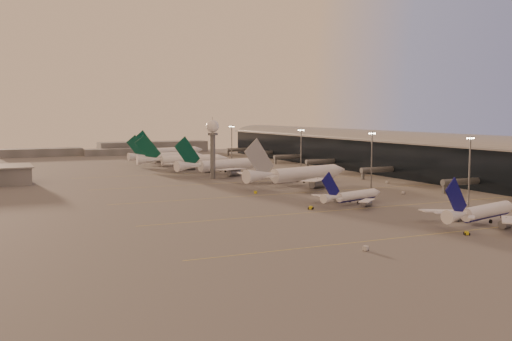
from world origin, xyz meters
name	(u,v)px	position (x,y,z in m)	size (l,w,h in m)	color
ground	(330,217)	(0.00, 0.00, 0.00)	(700.00, 700.00, 0.00)	#565353
taxiway_markings	(321,191)	(30.00, 56.00, 0.01)	(180.00, 185.25, 0.02)	#E0CD4F
terminal	(392,153)	(107.88, 110.09, 10.52)	(57.00, 362.00, 23.04)	black
radar_tower	(213,137)	(5.00, 120.00, 20.95)	(6.40, 6.40, 31.10)	slate
mast_a	(470,167)	(58.00, 0.00, 13.74)	(3.60, 0.56, 25.00)	slate
mast_b	(372,157)	(55.00, 55.00, 13.74)	(3.60, 0.56, 25.00)	slate
mast_c	(301,150)	(50.00, 110.00, 13.74)	(3.60, 0.56, 25.00)	slate
mast_d	(232,142)	(48.00, 200.00, 13.74)	(3.60, 0.56, 25.00)	slate
distant_horizon	(122,149)	(2.62, 325.14, 3.89)	(165.00, 37.50, 9.00)	slate
narrowbody_near	(482,214)	(34.52, -29.78, 3.09)	(38.14, 30.02, 15.26)	white
narrowbody_mid	(353,197)	(21.32, 18.84, 2.59)	(31.84, 25.03, 12.80)	white
widebody_white	(299,177)	(31.02, 77.10, 3.87)	(61.84, 48.87, 22.34)	white
greentail_a	(222,167)	(16.81, 138.14, 3.73)	(56.70, 45.16, 21.13)	white
greentail_b	(184,162)	(9.09, 179.93, 3.68)	(57.40, 46.37, 20.85)	white
greentail_c	(167,158)	(9.08, 217.10, 3.38)	(52.63, 42.30, 19.14)	white
greentail_d	(171,153)	(24.72, 260.05, 3.70)	(56.07, 44.63, 20.94)	white
gsv_truck_a	(367,246)	(-16.43, -43.70, 1.22)	(6.27, 4.45, 2.39)	silver
gsv_tug_near	(467,233)	(18.92, -39.87, 0.49)	(3.24, 3.83, 0.94)	yellow
gsv_catering_a	(466,200)	(56.09, -1.01, 2.12)	(5.64, 3.80, 4.25)	silver
gsv_tug_mid	(311,208)	(1.91, 15.46, 0.55)	(4.19, 4.22, 1.06)	yellow
gsv_truck_b	(404,191)	(55.84, 33.45, 1.28)	(6.40, 2.87, 2.50)	silver
gsv_truck_c	(256,191)	(1.62, 60.30, 1.16)	(5.35, 5.49, 2.28)	yellow
gsv_catering_b	(388,179)	(72.72, 66.78, 2.23)	(5.52, 2.76, 4.46)	silver
gsv_tug_far	(249,181)	(15.91, 99.64, 0.44)	(2.51, 3.35, 0.85)	#535658
gsv_tug_hangar	(259,168)	(48.74, 158.72, 0.56)	(3.83, 2.33, 1.08)	yellow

